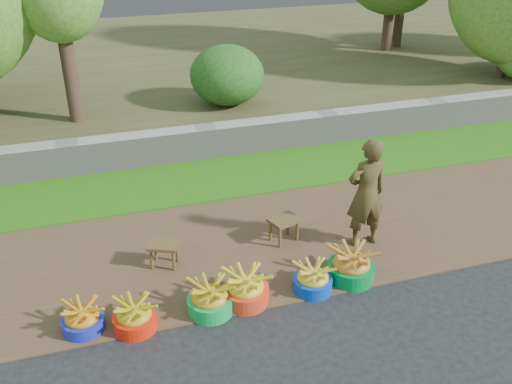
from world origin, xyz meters
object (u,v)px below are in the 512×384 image
object	(u,v)px
basin_d	(245,289)
stool_left	(164,248)
basin_c	(210,299)
stool_right	(284,223)
basin_a	(83,319)
basin_b	(134,317)
basin_f	(351,266)
basin_e	(313,279)
vendor_woman	(366,193)

from	to	relation	value
basin_d	stool_left	xyz separation A→B (m)	(-0.75, 0.93, 0.09)
basin_c	stool_right	distance (m)	1.63
basin_a	stool_left	bearing A→B (deg)	41.37
basin_b	stool_left	world-z (taller)	basin_b
basin_f	basin_a	bearing A→B (deg)	179.55
basin_d	basin_a	bearing A→B (deg)	178.20
basin_b	basin_e	distance (m)	2.02
basin_b	stool_right	xyz separation A→B (m)	(2.05, 1.09, 0.13)
basin_b	basin_d	size ratio (longest dim) A/B	0.88
basin_b	basin_d	world-z (taller)	basin_d
stool_right	vendor_woman	size ratio (longest dim) A/B	0.31
basin_b	basin_f	bearing A→B (deg)	2.38
basin_d	vendor_woman	xyz separation A→B (m)	(1.76, 0.67, 0.57)
basin_c	basin_a	bearing A→B (deg)	175.59
basin_f	basin_d	bearing A→B (deg)	-178.63
basin_a	basin_b	distance (m)	0.53
basin_a	stool_right	distance (m)	2.74
basin_b	basin_c	world-z (taller)	basin_c
basin_b	stool_right	distance (m)	2.32
stool_left	vendor_woman	world-z (taller)	vendor_woman
basin_b	basin_e	size ratio (longest dim) A/B	1.01
stool_left	stool_right	xyz separation A→B (m)	(1.57, 0.09, 0.01)
basin_e	stool_left	xyz separation A→B (m)	(-1.54, 0.97, 0.12)
basin_a	stool_right	size ratio (longest dim) A/B	1.00
basin_a	basin_f	world-z (taller)	basin_f
basin_d	basin_f	xyz separation A→B (m)	(1.30, 0.03, 0.01)
stool_left	vendor_woman	distance (m)	2.57
stool_left	stool_right	distance (m)	1.57
basin_b	vendor_woman	xyz separation A→B (m)	(2.99, 0.74, 0.59)
basin_c	vendor_woman	distance (m)	2.36
basin_b	basin_e	world-z (taller)	basin_b
basin_f	stool_left	bearing A→B (deg)	156.27
basin_b	vendor_woman	world-z (taller)	vendor_woman
basin_f	stool_right	size ratio (longest dim) A/B	1.25
basin_c	vendor_woman	size ratio (longest dim) A/B	0.35
stool_right	vendor_woman	world-z (taller)	vendor_woman
stool_left	basin_f	bearing A→B (deg)	-23.73
basin_a	stool_left	xyz separation A→B (m)	(1.00, 0.88, 0.12)
basin_c	basin_f	distance (m)	1.72
basin_a	basin_f	bearing A→B (deg)	-0.45
basin_f	vendor_woman	xyz separation A→B (m)	(0.47, 0.64, 0.56)
basin_f	vendor_woman	world-z (taller)	vendor_woman
basin_d	stool_right	size ratio (longest dim) A/B	1.18
basin_a	basin_d	xyz separation A→B (m)	(1.74, -0.05, 0.03)
basin_a	vendor_woman	world-z (taller)	vendor_woman
stool_right	stool_left	bearing A→B (deg)	-176.81
basin_b	vendor_woman	size ratio (longest dim) A/B	0.32
basin_e	stool_right	world-z (taller)	stool_right
basin_f	basin_b	bearing A→B (deg)	-177.62
basin_a	stool_left	world-z (taller)	same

